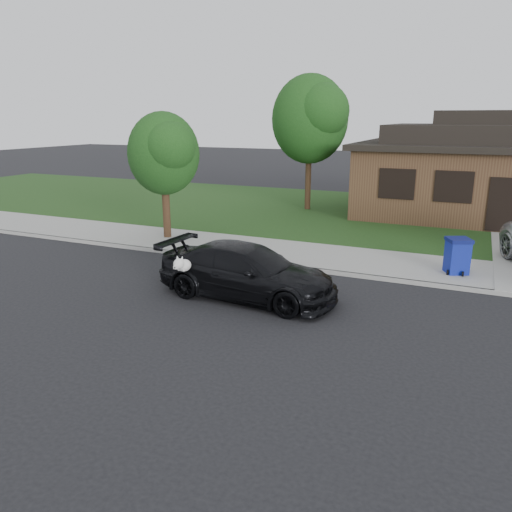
% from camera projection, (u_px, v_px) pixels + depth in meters
% --- Properties ---
extents(ground, '(120.00, 120.00, 0.00)m').
position_uv_depth(ground, '(317.00, 320.00, 11.45)').
color(ground, black).
rests_on(ground, ground).
extents(sidewalk, '(60.00, 3.00, 0.12)m').
position_uv_depth(sidewalk, '(364.00, 262.00, 15.84)').
color(sidewalk, gray).
rests_on(sidewalk, ground).
extents(curb, '(60.00, 0.12, 0.12)m').
position_uv_depth(curb, '(353.00, 275.00, 14.52)').
color(curb, gray).
rests_on(curb, ground).
extents(lawn, '(60.00, 13.00, 0.13)m').
position_uv_depth(lawn, '(401.00, 217.00, 22.89)').
color(lawn, '#193814').
rests_on(lawn, ground).
extents(sedan, '(4.83, 2.42, 1.37)m').
position_uv_depth(sedan, '(247.00, 272.00, 12.71)').
color(sedan, black).
rests_on(sedan, ground).
extents(recycling_bin, '(0.82, 0.82, 1.03)m').
position_uv_depth(recycling_bin, '(457.00, 256.00, 14.37)').
color(recycling_bin, navy).
rests_on(recycling_bin, sidewalk).
extents(house, '(12.60, 8.60, 4.65)m').
position_uv_depth(house, '(502.00, 171.00, 22.54)').
color(house, '#422B1C').
rests_on(house, ground).
extents(tree_0, '(3.78, 3.60, 6.34)m').
position_uv_depth(tree_0, '(312.00, 118.00, 23.28)').
color(tree_0, '#332114').
rests_on(tree_0, ground).
extents(tree_2, '(2.73, 2.60, 4.59)m').
position_uv_depth(tree_2, '(165.00, 152.00, 17.94)').
color(tree_2, '#332114').
rests_on(tree_2, ground).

